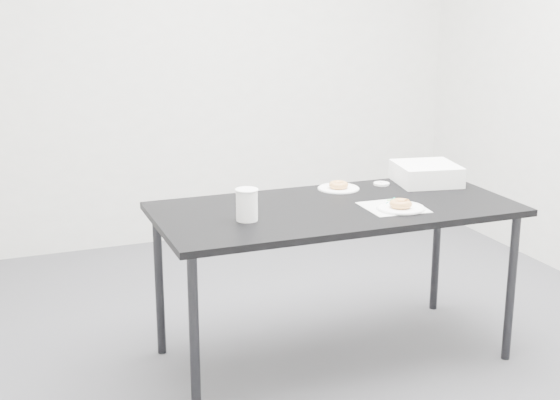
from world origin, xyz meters
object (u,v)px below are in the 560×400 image
object	(u,v)px
donut_far	(339,185)
scorecard	(387,208)
plate_near	(401,208)
plate_far	(338,189)
table	(335,218)
bakery_box	(426,174)
donut_near	(401,204)
coffee_cup	(247,205)
pen	(390,201)

from	to	relation	value
donut_far	scorecard	bearing A→B (deg)	-81.68
plate_near	plate_far	world-z (taller)	plate_near
table	plate_near	distance (m)	0.31
plate_far	plate_near	bearing A→B (deg)	-76.59
scorecard	bakery_box	distance (m)	0.55
scorecard	donut_near	xyz separation A→B (m)	(0.05, -0.04, 0.03)
table	donut_far	size ratio (longest dim) A/B	17.18
plate_near	scorecard	bearing A→B (deg)	137.57
scorecard	table	bearing A→B (deg)	152.11
table	coffee_cup	bearing A→B (deg)	-170.73
bakery_box	pen	bearing A→B (deg)	-133.17
scorecard	donut_near	distance (m)	0.07
coffee_cup	bakery_box	distance (m)	1.13
table	scorecard	distance (m)	0.25
pen	donut_far	xyz separation A→B (m)	(-0.12, 0.32, 0.02)
pen	donut_near	xyz separation A→B (m)	(-0.01, -0.12, 0.02)
scorecard	bakery_box	xyz separation A→B (m)	(0.42, 0.34, 0.05)
table	plate_far	world-z (taller)	plate_far
plate_far	bakery_box	world-z (taller)	bakery_box
donut_far	coffee_cup	bearing A→B (deg)	-150.34
scorecard	plate_near	bearing A→B (deg)	-40.53
pen	donut_far	world-z (taller)	donut_far
plate_near	bakery_box	xyz separation A→B (m)	(0.37, 0.39, 0.05)
scorecard	plate_far	size ratio (longest dim) A/B	1.24
scorecard	coffee_cup	distance (m)	0.68
scorecard	coffee_cup	bearing A→B (deg)	177.69
pen	donut_far	distance (m)	0.34
plate_near	coffee_cup	distance (m)	0.73
pen	donut_far	size ratio (longest dim) A/B	1.23
donut_near	plate_far	size ratio (longest dim) A/B	0.50
plate_near	plate_far	distance (m)	0.45
scorecard	pen	size ratio (longest dim) A/B	2.15
table	bakery_box	world-z (taller)	bakery_box
plate_far	donut_far	size ratio (longest dim) A/B	2.13
plate_near	plate_far	size ratio (longest dim) A/B	1.07
table	plate_far	xyz separation A→B (m)	(0.15, 0.28, 0.06)
pen	coffee_cup	bearing A→B (deg)	141.25
pen	donut_near	distance (m)	0.12
table	bakery_box	xyz separation A→B (m)	(0.63, 0.22, 0.11)
scorecard	bakery_box	bearing A→B (deg)	41.17
table	donut_far	bearing A→B (deg)	62.16
scorecard	donut_far	distance (m)	0.40
pen	bakery_box	distance (m)	0.45
table	donut_near	xyz separation A→B (m)	(0.26, -0.16, 0.08)
table	pen	bearing A→B (deg)	-7.89
plate_near	pen	bearing A→B (deg)	83.53
table	donut_near	distance (m)	0.32
plate_near	donut_far	distance (m)	0.45
scorecard	donut_far	bearing A→B (deg)	100.22
pen	bakery_box	bearing A→B (deg)	-4.77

